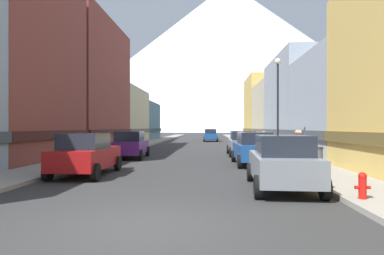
% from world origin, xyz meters
% --- Properties ---
extents(ground_plane, '(400.00, 400.00, 0.00)m').
position_xyz_m(ground_plane, '(0.00, 0.00, 0.00)').
color(ground_plane, '#2E2E2E').
extents(sidewalk_left, '(2.50, 100.00, 0.15)m').
position_xyz_m(sidewalk_left, '(-6.25, 35.00, 0.07)').
color(sidewalk_left, gray).
rests_on(sidewalk_left, ground).
extents(sidewalk_right, '(2.50, 100.00, 0.15)m').
position_xyz_m(sidewalk_right, '(6.25, 35.00, 0.07)').
color(sidewalk_right, gray).
rests_on(sidewalk_right, ground).
extents(storefront_left_2, '(6.52, 13.43, 11.95)m').
position_xyz_m(storefront_left_2, '(-10.61, 24.93, 5.79)').
color(storefront_left_2, brown).
rests_on(storefront_left_2, ground).
extents(storefront_left_3, '(7.32, 12.40, 7.08)m').
position_xyz_m(storefront_left_3, '(-11.01, 37.89, 3.40)').
color(storefront_left_3, beige).
rests_on(storefront_left_3, ground).
extents(storefront_left_4, '(7.51, 11.59, 6.10)m').
position_xyz_m(storefront_left_4, '(-11.10, 49.95, 2.94)').
color(storefront_left_4, slate).
rests_on(storefront_left_4, ground).
extents(storefront_right_1, '(7.16, 8.46, 6.78)m').
position_xyz_m(storefront_right_1, '(10.93, 15.55, 3.26)').
color(storefront_right_1, '#99A5B2').
rests_on(storefront_right_1, ground).
extents(storefront_right_2, '(7.99, 12.05, 8.55)m').
position_xyz_m(storefront_right_2, '(11.35, 25.86, 4.12)').
color(storefront_right_2, '#99A5B2').
rests_on(storefront_right_2, ground).
extents(storefront_right_3, '(8.64, 10.73, 7.62)m').
position_xyz_m(storefront_right_3, '(11.67, 37.69, 3.67)').
color(storefront_right_3, beige).
rests_on(storefront_right_3, ground).
extents(storefront_right_4, '(7.80, 11.11, 10.02)m').
position_xyz_m(storefront_right_4, '(11.25, 49.15, 4.84)').
color(storefront_right_4, '#D8B259').
rests_on(storefront_right_4, ground).
extents(car_left_0, '(2.11, 4.42, 1.78)m').
position_xyz_m(car_left_0, '(-3.80, 7.42, 0.90)').
color(car_left_0, '#9E1111').
rests_on(car_left_0, ground).
extents(car_left_1, '(2.23, 4.47, 1.78)m').
position_xyz_m(car_left_1, '(-3.80, 15.63, 0.90)').
color(car_left_1, '#591E72').
rests_on(car_left_1, ground).
extents(car_right_0, '(2.25, 4.48, 1.78)m').
position_xyz_m(car_right_0, '(3.80, 4.42, 0.90)').
color(car_right_0, slate).
rests_on(car_right_0, ground).
extents(car_right_1, '(2.17, 4.45, 1.78)m').
position_xyz_m(car_right_1, '(3.80, 11.78, 0.90)').
color(car_right_1, '#19478C').
rests_on(car_right_1, ground).
extents(car_right_2, '(2.06, 4.40, 1.78)m').
position_xyz_m(car_right_2, '(3.80, 18.16, 0.90)').
color(car_right_2, slate).
rests_on(car_right_2, ground).
extents(car_driving_0, '(2.06, 4.40, 1.78)m').
position_xyz_m(car_driving_0, '(1.60, 50.81, 0.90)').
color(car_driving_0, silver).
rests_on(car_driving_0, ground).
extents(car_driving_1, '(2.06, 4.40, 1.78)m').
position_xyz_m(car_driving_1, '(1.60, 43.24, 0.90)').
color(car_driving_1, '#19478C').
rests_on(car_driving_1, ground).
extents(fire_hydrant_near, '(0.40, 0.22, 0.70)m').
position_xyz_m(fire_hydrant_near, '(5.45, 2.30, 0.53)').
color(fire_hydrant_near, red).
rests_on(fire_hydrant_near, sidewalk_right).
extents(trash_bin_right, '(0.59, 0.59, 0.98)m').
position_xyz_m(trash_bin_right, '(6.35, 9.19, 0.64)').
color(trash_bin_right, '#4C5156').
rests_on(trash_bin_right, sidewalk_right).
extents(pedestrian_0, '(0.36, 0.36, 1.74)m').
position_xyz_m(pedestrian_0, '(6.25, 12.36, 0.96)').
color(pedestrian_0, maroon).
rests_on(pedestrian_0, sidewalk_right).
extents(pedestrian_1, '(0.36, 0.36, 1.74)m').
position_xyz_m(pedestrian_1, '(6.25, 11.73, 0.95)').
color(pedestrian_1, '#333338').
rests_on(pedestrian_1, sidewalk_right).
extents(pedestrian_2, '(0.36, 0.36, 1.56)m').
position_xyz_m(pedestrian_2, '(6.25, 24.10, 0.87)').
color(pedestrian_2, brown).
rests_on(pedestrian_2, sidewalk_right).
extents(streetlamp_right, '(0.36, 0.36, 5.86)m').
position_xyz_m(streetlamp_right, '(5.35, 13.12, 3.99)').
color(streetlamp_right, black).
rests_on(streetlamp_right, sidewalk_right).
extents(mountain_backdrop, '(269.68, 269.68, 112.70)m').
position_xyz_m(mountain_backdrop, '(16.48, 260.00, 56.35)').
color(mountain_backdrop, silver).
rests_on(mountain_backdrop, ground).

